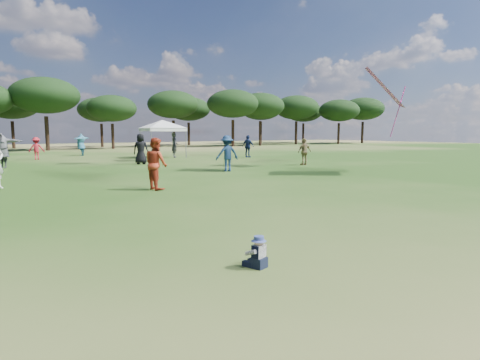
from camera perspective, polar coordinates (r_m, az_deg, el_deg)
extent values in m
plane|color=#294A16|center=(4.69, 25.44, -18.50)|extent=(140.00, 140.00, 0.00)
cylinder|color=black|center=(46.78, -25.74, 5.98)|extent=(0.41, 0.41, 3.56)
ellipsoid|color=black|center=(46.93, -26.00, 10.76)|extent=(6.91, 6.91, 3.73)
cylinder|color=black|center=(48.63, -17.64, 5.94)|extent=(0.33, 0.33, 2.88)
ellipsoid|color=black|center=(48.70, -17.77, 9.67)|extent=(5.60, 5.60, 3.02)
cylinder|color=black|center=(54.05, -9.42, 6.53)|extent=(0.39, 0.39, 3.44)
ellipsoid|color=black|center=(54.16, -9.50, 10.54)|extent=(6.69, 6.69, 3.60)
cylinder|color=black|center=(53.92, -1.02, 6.67)|extent=(0.40, 0.40, 3.53)
ellipsoid|color=black|center=(54.04, -1.02, 10.80)|extent=(6.86, 6.86, 3.70)
cylinder|color=black|center=(57.06, 2.89, 6.64)|extent=(0.40, 0.40, 3.47)
ellipsoid|color=black|center=(57.17, 2.91, 10.47)|extent=(6.74, 6.74, 3.63)
cylinder|color=black|center=(64.07, 7.98, 6.65)|extent=(0.41, 0.41, 3.57)
ellipsoid|color=black|center=(64.18, 8.04, 10.16)|extent=(6.94, 6.94, 3.74)
cylinder|color=black|center=(67.45, 13.84, 6.44)|extent=(0.38, 0.38, 3.35)
ellipsoid|color=black|center=(67.53, 13.93, 9.57)|extent=(6.51, 6.51, 3.51)
cylinder|color=black|center=(72.71, 17.01, 6.48)|extent=(0.42, 0.42, 3.66)
ellipsoid|color=black|center=(72.82, 17.12, 9.64)|extent=(7.10, 7.10, 3.83)
cylinder|color=black|center=(54.79, -29.56, 5.61)|extent=(0.37, 0.37, 3.20)
ellipsoid|color=black|center=(54.88, -29.78, 9.28)|extent=(6.21, 6.21, 3.35)
cylinder|color=black|center=(55.37, -19.05, 6.02)|extent=(0.34, 0.34, 2.99)
ellipsoid|color=black|center=(55.44, -19.18, 9.43)|extent=(5.81, 5.81, 3.13)
cylinder|color=black|center=(60.37, -7.29, 6.53)|extent=(0.38, 0.38, 3.31)
ellipsoid|color=black|center=(60.46, -7.35, 9.98)|extent=(6.43, 6.43, 3.47)
cylinder|color=black|center=(67.98, 2.97, 6.75)|extent=(0.42, 0.42, 3.64)
ellipsoid|color=black|center=(68.09, 2.99, 10.12)|extent=(7.06, 7.06, 3.81)
cylinder|color=black|center=(73.38, 8.97, 6.61)|extent=(0.40, 0.40, 3.46)
ellipsoid|color=black|center=(73.46, 9.03, 9.58)|extent=(6.72, 6.72, 3.62)
cylinder|color=gray|center=(29.41, -12.49, 5.01)|extent=(0.06, 0.06, 2.17)
cylinder|color=gray|center=(30.34, -7.70, 5.16)|extent=(0.06, 0.06, 2.17)
cylinder|color=gray|center=(31.95, -13.98, 5.10)|extent=(0.06, 0.06, 2.17)
cylinder|color=gray|center=(32.80, -9.51, 5.25)|extent=(0.06, 0.06, 2.17)
cube|color=white|center=(31.09, -10.96, 7.04)|extent=(2.99, 2.99, 0.25)
pyramid|color=white|center=(31.10, -10.99, 8.38)|extent=(5.73, 5.73, 0.60)
cube|color=black|center=(5.93, 2.68, -11.64)|extent=(0.25, 0.25, 0.15)
cube|color=black|center=(5.97, 1.15, -11.86)|extent=(0.12, 0.19, 0.08)
cube|color=black|center=(6.08, 1.94, -11.54)|extent=(0.12, 0.19, 0.08)
cube|color=white|center=(5.88, 2.69, -10.11)|extent=(0.22, 0.18, 0.20)
cylinder|color=white|center=(5.82, 1.54, -10.29)|extent=(0.12, 0.20, 0.12)
cylinder|color=white|center=(6.01, 2.96, -9.75)|extent=(0.12, 0.20, 0.12)
sphere|color=#E0B293|center=(5.84, 2.70, -8.85)|extent=(0.13, 0.13, 0.13)
cone|color=#5061BC|center=(5.84, 2.70, -8.55)|extent=(0.22, 0.22, 0.02)
cylinder|color=#5061BC|center=(5.83, 2.70, -8.25)|extent=(0.15, 0.15, 0.06)
imported|color=black|center=(25.04, -13.93, 4.31)|extent=(1.08, 0.99, 1.85)
imported|color=#29282C|center=(31.15, -9.28, 4.90)|extent=(0.69, 0.80, 1.87)
imported|color=#16234D|center=(30.77, 1.15, 4.82)|extent=(0.79, 1.09, 1.71)
imported|color=navy|center=(19.89, -1.84, 3.80)|extent=(1.26, 0.87, 1.78)
imported|color=#A2311B|center=(13.89, -11.83, 2.28)|extent=(0.73, 0.91, 1.77)
imported|color=#AD1C28|center=(31.62, -26.97, 4.02)|extent=(1.13, 0.81, 1.59)
imported|color=#2A627E|center=(35.47, -21.67, 4.70)|extent=(1.91, 2.09, 1.82)
imported|color=#4B4C50|center=(25.34, -30.76, 3.60)|extent=(2.24, 1.86, 1.88)
imported|color=olive|center=(24.00, 9.15, 4.00)|extent=(0.95, 0.43, 1.58)
plane|color=#D2349D|center=(20.12, 19.83, 12.30)|extent=(3.11, 2.80, 2.07)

